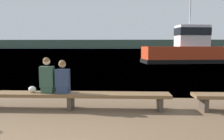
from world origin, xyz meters
name	(u,v)px	position (x,y,z in m)	size (l,w,h in m)	color
water_surface	(118,49)	(0.00, 125.08, 0.00)	(240.00, 240.00, 0.00)	#426B8E
far_shoreline	(119,44)	(0.00, 180.98, 3.49)	(600.00, 12.00, 6.97)	#384233
bench_main	(71,96)	(-0.18, 3.59, 0.39)	(5.79, 0.56, 0.48)	brown
person_left	(47,77)	(-0.86, 3.58, 0.95)	(0.39, 0.35, 1.04)	#2D4C3D
person_right	(63,78)	(-0.40, 3.58, 0.91)	(0.39, 0.35, 0.97)	navy
shopping_bag	(32,89)	(-1.32, 3.60, 0.57)	(0.22, 0.18, 0.19)	beige
tugboat_red	(188,51)	(8.71, 21.74, 1.29)	(10.16, 4.50, 7.51)	red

